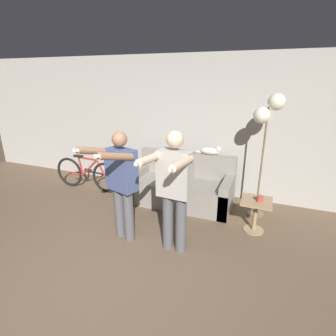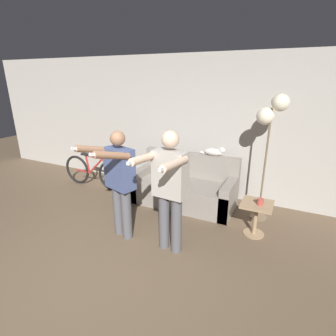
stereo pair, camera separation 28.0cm
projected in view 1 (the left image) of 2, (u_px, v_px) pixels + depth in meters
name	position (u px, v px, depth m)	size (l,w,h in m)	color
ground_plane	(75.00, 300.00, 2.72)	(16.00, 16.00, 0.00)	brown
wall_back	(178.00, 126.00, 5.07)	(10.00, 0.05, 2.60)	#B7B2A8
couch	(182.00, 188.00, 4.76)	(1.81, 0.81, 0.88)	gray
person_left	(121.00, 180.00, 3.50)	(0.61, 0.75, 1.54)	#56565B
person_right	(174.00, 185.00, 3.22)	(0.52, 0.70, 1.61)	#56565B
cat	(211.00, 151.00, 4.65)	(0.48, 0.13, 0.16)	silver
floor_lamp	(268.00, 116.00, 3.88)	(0.43, 0.27, 1.98)	#756047
side_table	(256.00, 209.00, 3.84)	(0.43, 0.43, 0.50)	#A38460
cup	(260.00, 199.00, 3.74)	(0.09, 0.09, 0.09)	#B7473D
bicycle	(87.00, 174.00, 5.32)	(1.52, 0.07, 0.71)	black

